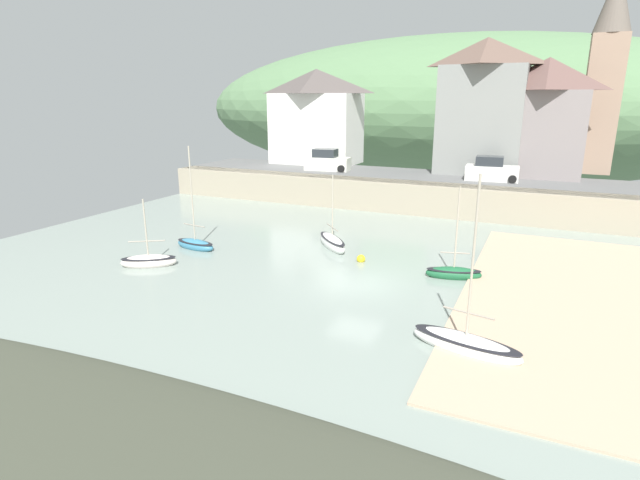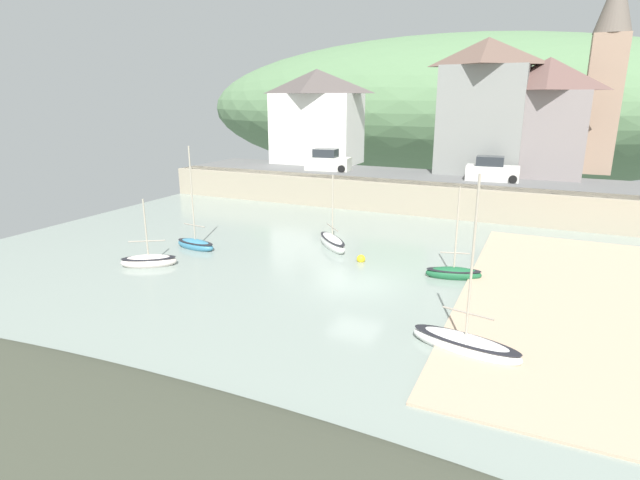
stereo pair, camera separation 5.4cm
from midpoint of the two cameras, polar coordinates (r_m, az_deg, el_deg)
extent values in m
cube|color=gray|center=(25.17, 4.14, -5.02)|extent=(48.00, 40.00, 0.06)
cube|color=tan|center=(40.65, 12.65, 4.53)|extent=(48.00, 2.40, 2.40)
cube|color=#606060|center=(44.03, 13.77, 6.83)|extent=(48.00, 9.00, 0.10)
ellipsoid|color=#5A7F54|center=(78.34, 15.68, 14.03)|extent=(80.00, 44.00, 20.52)
cube|color=silver|center=(52.20, -0.33, 12.49)|extent=(8.43, 5.10, 6.89)
pyramid|color=#534A48|center=(52.13, -0.34, 17.55)|extent=(8.73, 5.40, 2.32)
cube|color=gray|center=(47.68, 17.93, 12.77)|extent=(7.03, 5.88, 9.13)
pyramid|color=brown|center=(47.79, 18.54, 19.61)|extent=(7.33, 6.18, 2.29)
cube|color=gray|center=(47.38, 23.87, 10.94)|extent=(6.62, 5.36, 7.09)
pyramid|color=brown|center=(47.33, 24.55, 16.77)|extent=(6.92, 5.66, 2.59)
cube|color=#9F826B|center=(51.40, 29.27, 13.14)|extent=(2.80, 2.80, 11.65)
ellipsoid|color=white|center=(31.02, 1.46, -0.34)|extent=(3.19, 3.35, 0.97)
ellipsoid|color=black|center=(30.95, 1.46, 0.13)|extent=(3.13, 3.28, 0.12)
cylinder|color=#B2A893|center=(30.45, 1.49, 3.91)|extent=(0.09, 0.09, 3.73)
cylinder|color=gray|center=(30.76, 1.47, 1.44)|extent=(1.33, 1.44, 0.07)
ellipsoid|color=teal|center=(31.73, -13.87, -0.56)|extent=(2.95, 1.39, 0.73)
ellipsoid|color=black|center=(31.68, -13.90, -0.21)|extent=(2.89, 1.36, 0.12)
cylinder|color=#B2A893|center=(31.01, -14.26, 5.10)|extent=(0.09, 0.09, 5.64)
cylinder|color=gray|center=(31.41, -14.02, 1.63)|extent=(1.71, 0.31, 0.07)
ellipsoid|color=#1D5E36|center=(26.74, 14.93, -3.73)|extent=(2.95, 1.60, 0.74)
ellipsoid|color=black|center=(26.67, 14.96, -3.32)|extent=(2.89, 1.57, 0.12)
cylinder|color=#B2A893|center=(26.04, 15.31, 1.34)|extent=(0.09, 0.09, 4.14)
cylinder|color=gray|center=(26.39, 15.11, -1.42)|extent=(1.42, 0.43, 0.07)
ellipsoid|color=silver|center=(29.20, -18.76, -2.34)|extent=(3.10, 2.51, 0.81)
ellipsoid|color=black|center=(29.13, -18.80, -1.93)|extent=(3.03, 2.46, 0.12)
cylinder|color=#B2A893|center=(28.68, -19.10, 1.37)|extent=(0.09, 0.09, 3.10)
cylinder|color=gray|center=(28.87, -18.97, -0.12)|extent=(1.67, 1.10, 0.07)
ellipsoid|color=white|center=(19.44, 16.18, -11.39)|extent=(4.24, 1.99, 0.83)
ellipsoid|color=black|center=(19.34, 16.23, -10.79)|extent=(4.16, 1.95, 0.12)
cylinder|color=#B2A893|center=(18.19, 16.98, -1.96)|extent=(0.09, 0.09, 5.86)
cylinder|color=gray|center=(18.90, 16.48, -7.94)|extent=(1.85, 0.47, 0.07)
cube|color=silver|center=(47.06, 0.96, 8.63)|extent=(4.24, 2.08, 1.20)
cube|color=#282D33|center=(47.05, 0.68, 9.80)|extent=(2.23, 1.69, 0.80)
cylinder|color=black|center=(47.20, 3.21, 8.29)|extent=(0.64, 0.22, 0.64)
cylinder|color=black|center=(45.73, 2.47, 8.06)|extent=(0.64, 0.22, 0.64)
cylinder|color=black|center=(48.49, -0.47, 8.52)|extent=(0.64, 0.22, 0.64)
cylinder|color=black|center=(47.06, -1.30, 8.29)|extent=(0.64, 0.22, 0.64)
cube|color=silver|center=(43.39, 18.97, 7.17)|extent=(4.19, 1.93, 1.20)
cube|color=#282D33|center=(43.29, 18.75, 8.44)|extent=(2.18, 1.62, 0.80)
cylinder|color=black|center=(44.09, 21.19, 6.72)|extent=(0.64, 0.22, 0.64)
cylinder|color=black|center=(42.51, 21.04, 6.43)|extent=(0.64, 0.22, 0.64)
cylinder|color=black|center=(44.40, 16.93, 7.16)|extent=(0.64, 0.22, 0.64)
cylinder|color=black|center=(42.83, 16.62, 6.88)|extent=(0.64, 0.22, 0.64)
sphere|color=yellow|center=(28.46, 4.72, -2.15)|extent=(0.49, 0.49, 0.49)
camera|label=1|loc=(0.03, -89.14, 0.25)|focal=28.25mm
camera|label=2|loc=(0.03, 90.86, -0.25)|focal=28.25mm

